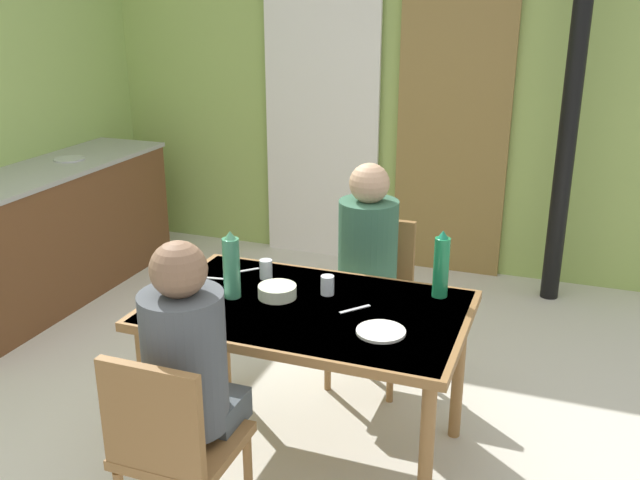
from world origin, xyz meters
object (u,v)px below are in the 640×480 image
at_px(chair_near_diner, 172,445).
at_px(serving_bowl_center, 277,291).
at_px(chair_far_diner, 373,291).
at_px(kitchen_counter, 47,234).
at_px(person_near_diner, 187,356).
at_px(water_bottle_green_far, 441,266).
at_px(dining_table, 308,322).
at_px(water_bottle_green_near, 231,266).
at_px(person_far_diner, 367,249).

xyz_separation_m(chair_near_diner, serving_bowl_center, (0.06, 0.82, 0.26)).
distance_m(chair_near_diner, chair_far_diner, 1.58).
bearing_deg(serving_bowl_center, kitchen_counter, 155.16).
xyz_separation_m(person_near_diner, serving_bowl_center, (0.06, 0.68, -0.02)).
bearing_deg(water_bottle_green_far, serving_bowl_center, -158.78).
relative_size(kitchen_counter, water_bottle_green_far, 6.81).
relative_size(dining_table, chair_far_diner, 1.56).
relative_size(kitchen_counter, water_bottle_green_near, 6.81).
relative_size(chair_near_diner, serving_bowl_center, 5.12).
bearing_deg(person_far_diner, person_near_diner, 77.36).
relative_size(person_near_diner, water_bottle_green_near, 2.52).
bearing_deg(water_bottle_green_near, chair_near_diner, -80.07).
xyz_separation_m(chair_far_diner, water_bottle_green_near, (-0.42, -0.80, 0.38)).
bearing_deg(chair_far_diner, serving_bowl_center, 72.57).
relative_size(chair_far_diner, water_bottle_green_near, 2.84).
bearing_deg(dining_table, serving_bowl_center, 166.13).
relative_size(kitchen_counter, person_near_diner, 2.71).
height_order(kitchen_counter, chair_near_diner, kitchen_counter).
height_order(dining_table, person_far_diner, person_far_diner).
bearing_deg(water_bottle_green_near, dining_table, 3.95).
bearing_deg(person_near_diner, dining_table, 71.42).
relative_size(chair_near_diner, chair_far_diner, 1.00).
relative_size(dining_table, serving_bowl_center, 7.98).
bearing_deg(person_far_diner, serving_bowl_center, 68.93).
bearing_deg(kitchen_counter, serving_bowl_center, -24.84).
bearing_deg(chair_near_diner, person_far_diner, 78.54).
distance_m(person_far_diner, serving_bowl_center, 0.64).
bearing_deg(serving_bowl_center, chair_far_diner, 72.57).
bearing_deg(person_far_diner, kitchen_counter, -9.28).
xyz_separation_m(water_bottle_green_near, serving_bowl_center, (0.19, 0.06, -0.12)).
bearing_deg(person_near_diner, serving_bowl_center, 85.32).
relative_size(person_far_diner, water_bottle_green_far, 2.52).
distance_m(chair_near_diner, serving_bowl_center, 0.86).
bearing_deg(water_bottle_green_near, person_far_diner, 57.76).
height_order(kitchen_counter, dining_table, kitchen_counter).
height_order(chair_near_diner, water_bottle_green_far, water_bottle_green_far).
height_order(kitchen_counter, person_far_diner, person_far_diner).
height_order(chair_near_diner, chair_far_diner, same).
xyz_separation_m(dining_table, chair_far_diner, (0.07, 0.78, -0.16)).
distance_m(kitchen_counter, serving_bowl_center, 2.37).
xyz_separation_m(chair_far_diner, person_far_diner, (-0.00, -0.14, 0.28)).
relative_size(dining_table, person_near_diner, 1.76).
xyz_separation_m(water_bottle_green_near, water_bottle_green_far, (0.86, 0.32, -0.00)).
height_order(chair_near_diner, person_far_diner, person_far_diner).
bearing_deg(water_bottle_green_near, kitchen_counter, 151.63).
height_order(dining_table, chair_far_diner, chair_far_diner).
bearing_deg(dining_table, chair_near_diner, -105.49).
distance_m(dining_table, person_near_diner, 0.69).
xyz_separation_m(kitchen_counter, water_bottle_green_near, (1.94, -1.05, 0.43)).
relative_size(person_near_diner, serving_bowl_center, 4.53).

